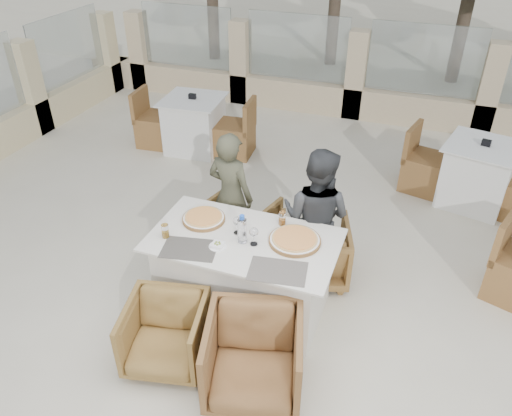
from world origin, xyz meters
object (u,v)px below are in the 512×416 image
(water_bottle, at_px, (242,229))
(bg_table_b, at_px, (477,175))
(armchair_far_left, at_px, (242,223))
(beer_glass_right, at_px, (282,218))
(armchair_near_left, at_px, (166,334))
(bg_table_a, at_px, (194,124))
(wine_glass_near, at_px, (254,235))
(olive_dish, at_px, (218,245))
(pizza_right, at_px, (295,239))
(beer_glass_left, at_px, (165,231))
(pizza_left, at_px, (204,218))
(armchair_near_right, at_px, (254,358))
(armchair_far_right, at_px, (314,251))
(dining_table, at_px, (244,274))
(diner_right, at_px, (316,218))
(diner_left, at_px, (231,196))
(wine_glass_centre, at_px, (237,224))

(water_bottle, distance_m, bg_table_b, 3.34)
(armchair_far_left, bearing_deg, beer_glass_right, 153.11)
(armchair_near_left, distance_m, bg_table_a, 3.89)
(wine_glass_near, height_order, bg_table_a, wine_glass_near)
(olive_dish, distance_m, bg_table_b, 3.53)
(pizza_right, relative_size, wine_glass_near, 2.38)
(water_bottle, bearing_deg, beer_glass_left, -165.55)
(beer_glass_right, bearing_deg, beer_glass_left, -149.14)
(pizza_left, xyz_separation_m, armchair_near_right, (0.82, -0.94, -0.46))
(wine_glass_near, xyz_separation_m, beer_glass_right, (0.13, 0.36, -0.03))
(beer_glass_right, xyz_separation_m, armchair_far_right, (0.24, 0.32, -0.53))
(dining_table, distance_m, armchair_near_left, 0.88)
(armchair_near_left, bearing_deg, bg_table_a, 100.27)
(pizza_left, relative_size, bg_table_b, 0.23)
(beer_glass_right, distance_m, armchair_near_right, 1.24)
(armchair_near_left, relative_size, diner_right, 0.45)
(wine_glass_near, relative_size, armchair_far_left, 0.28)
(pizza_left, relative_size, bg_table_a, 0.23)
(water_bottle, xyz_separation_m, diner_left, (-0.43, 0.78, -0.22))
(pizza_right, bearing_deg, olive_dish, -154.09)
(olive_dish, bearing_deg, diner_left, 106.27)
(pizza_right, xyz_separation_m, beer_glass_left, (-1.05, -0.31, 0.03))
(armchair_near_right, height_order, bg_table_b, bg_table_b)
(bg_table_b, bearing_deg, wine_glass_near, -111.37)
(beer_glass_left, distance_m, armchair_far_right, 1.49)
(water_bottle, xyz_separation_m, armchair_far_left, (-0.36, 0.88, -0.61))
(diner_right, bearing_deg, olive_dish, 60.80)
(armchair_near_right, height_order, bg_table_a, bg_table_a)
(armchair_near_right, bearing_deg, armchair_far_left, 98.99)
(armchair_far_right, bearing_deg, dining_table, 35.80)
(pizza_right, height_order, armchair_far_left, pizza_right)
(pizza_left, xyz_separation_m, olive_dish, (0.27, -0.31, -0.00))
(wine_glass_centre, height_order, armchair_near_right, wine_glass_centre)
(beer_glass_left, height_order, diner_left, diner_left)
(wine_glass_near, bearing_deg, pizza_right, 25.13)
(olive_dish, distance_m, diner_left, 0.96)
(diner_left, relative_size, bg_table_b, 0.83)
(dining_table, relative_size, armchair_near_left, 2.52)
(wine_glass_centre, distance_m, olive_dish, 0.26)
(wine_glass_near, height_order, beer_glass_left, wine_glass_near)
(diner_left, bearing_deg, beer_glass_left, 88.56)
(wine_glass_centre, relative_size, armchair_far_right, 0.28)
(bg_table_a, bearing_deg, armchair_near_left, -72.22)
(dining_table, distance_m, bg_table_a, 3.36)
(pizza_left, bearing_deg, olive_dish, -48.59)
(pizza_left, bearing_deg, beer_glass_right, 15.17)
(pizza_right, height_order, diner_left, diner_left)
(wine_glass_near, distance_m, armchair_far_right, 0.95)
(wine_glass_centre, distance_m, diner_right, 0.81)
(pizza_right, xyz_separation_m, diner_left, (-0.85, 0.63, -0.12))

